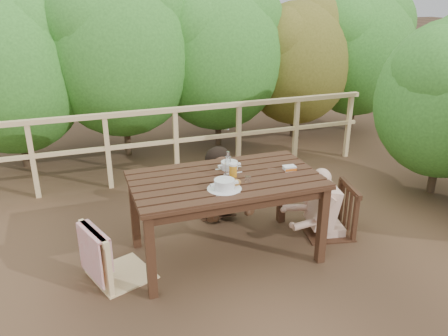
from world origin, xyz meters
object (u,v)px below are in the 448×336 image
object	(u,v)px
table	(226,217)
butter_tub	(289,168)
bread_roll	(235,183)
tumbler	(248,180)
chair_left	(117,225)
soup_near	(224,185)
soup_far	(229,166)
bottle	(228,164)
chair_far	(214,179)
diner_right	(334,180)
chair_right	(330,189)
beer_glass	(233,171)
woman	(213,160)

from	to	relation	value
table	butter_tub	world-z (taller)	butter_tub
bread_roll	tumbler	bearing A→B (deg)	5.10
table	bread_roll	bearing A→B (deg)	-82.43
chair_left	soup_near	bearing A→B (deg)	-122.37
table	butter_tub	xyz separation A→B (m)	(0.65, -0.02, 0.43)
soup_far	bottle	distance (m)	0.17
chair_left	butter_tub	world-z (taller)	chair_left
chair_far	diner_right	size ratio (longest dim) A/B	0.68
table	butter_tub	bearing A→B (deg)	-2.01
chair_right	soup_near	distance (m)	1.35
soup_far	bread_roll	distance (m)	0.37
chair_left	beer_glass	world-z (taller)	chair_left
chair_far	soup_far	bearing A→B (deg)	-97.31
chair_left	bottle	bearing A→B (deg)	-105.94
soup_near	bottle	distance (m)	0.32
chair_right	bread_roll	world-z (taller)	chair_right
tumbler	butter_tub	world-z (taller)	tumbler
chair_left	chair_right	bearing A→B (deg)	-108.09
table	chair_far	world-z (taller)	chair_far
table	soup_near	world-z (taller)	soup_near
chair_far	butter_tub	distance (m)	1.12
table	bread_roll	xyz separation A→B (m)	(0.02, -0.18, 0.44)
chair_left	diner_right	xyz separation A→B (m)	(2.23, 0.07, 0.09)
soup_near	bottle	size ratio (longest dim) A/B	1.23
woman	diner_right	xyz separation A→B (m)	(1.03, -0.88, -0.04)
table	beer_glass	bearing A→B (deg)	-7.51
soup_far	bread_roll	world-z (taller)	soup_far
chair_right	woman	xyz separation A→B (m)	(-1.00, 0.88, 0.14)
table	chair_left	distance (m)	1.03
woman	soup_far	xyz separation A→B (m)	(-0.07, -0.74, 0.21)
chair_left	bottle	size ratio (longest dim) A/B	4.19
soup_far	diner_right	bearing A→B (deg)	-7.46
table	beer_glass	world-z (taller)	beer_glass
chair_right	butter_tub	world-z (taller)	chair_right
beer_glass	bottle	world-z (taller)	bottle
bottle	butter_tub	distance (m)	0.62
chair_far	beer_glass	distance (m)	1.03
diner_right	bread_roll	xyz separation A→B (m)	(-1.18, -0.22, 0.23)
chair_left	soup_near	distance (m)	1.01
soup_far	bread_roll	xyz separation A→B (m)	(-0.08, -0.36, -0.01)
soup_far	beer_glass	distance (m)	0.20
chair_left	tumbler	distance (m)	1.23
bread_roll	tumbler	distance (m)	0.13
chair_left	tumbler	bearing A→B (deg)	-116.66
chair_right	woman	size ratio (longest dim) A/B	0.78
table	chair_left	size ratio (longest dim) A/B	1.68
table	soup_near	size ratio (longest dim) A/B	5.75
beer_glass	butter_tub	size ratio (longest dim) A/B	1.24
woman	diner_right	bearing A→B (deg)	137.65
butter_tub	chair_right	bearing A→B (deg)	10.14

